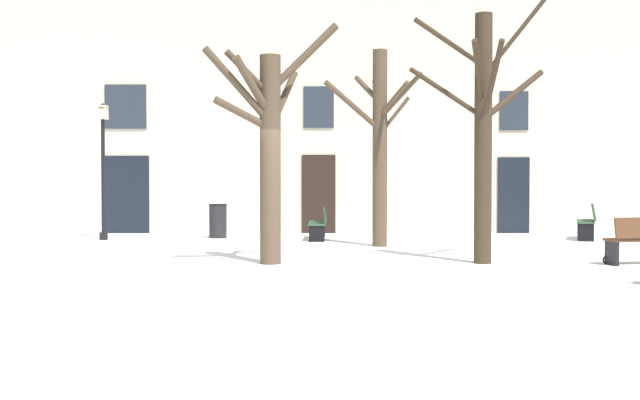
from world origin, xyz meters
TOP-DOWN VIEW (x-y plane):
  - ground_plane at (0.00, 0.00)m, footprint 35.90×35.90m
  - building_facade at (-0.01, 9.12)m, footprint 22.44×0.60m
  - tree_center at (-0.92, 0.68)m, footprint 2.47×1.40m
  - tree_left_of_center at (3.09, 0.77)m, footprint 2.79×2.02m
  - tree_near_facade at (1.43, 4.45)m, footprint 2.26×2.73m
  - streetlamp at (-5.68, 6.38)m, footprint 0.30×0.30m
  - litter_bin at (-2.76, 7.08)m, footprint 0.50×0.50m
  - bench_by_litter_bin at (7.16, 6.56)m, footprint 0.97×1.68m
  - bench_far_corner at (0.01, 6.53)m, footprint 0.49×1.78m

SIDE VIEW (x-z plane):
  - ground_plane at x=0.00m, z-range 0.00..0.00m
  - bench_far_corner at x=0.01m, z-range 0.02..0.85m
  - litter_bin at x=-2.76m, z-range 0.00..0.93m
  - bench_by_litter_bin at x=7.16m, z-range 0.01..0.97m
  - streetlamp at x=-5.68m, z-range 0.41..4.02m
  - tree_center at x=-0.92m, z-range -0.01..4.50m
  - tree_near_facade at x=1.43m, z-range 0.19..4.84m
  - tree_left_of_center at x=3.09m, z-range 0.05..5.04m
  - building_facade at x=-0.01m, z-range 0.06..8.09m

